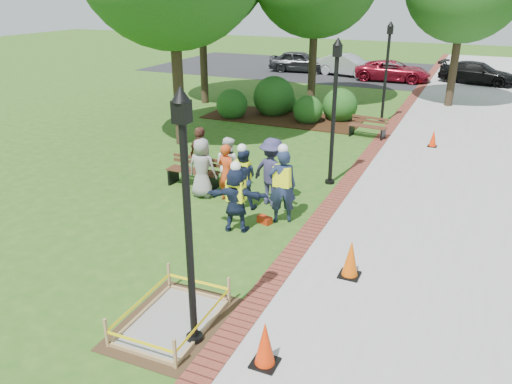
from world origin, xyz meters
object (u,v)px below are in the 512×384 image
at_px(bench_near, 193,177).
at_px(cone_front, 265,345).
at_px(lamp_near, 187,205).
at_px(hivis_worker_c, 242,176).
at_px(wet_concrete_pad, 172,312).
at_px(hivis_worker_a, 236,197).
at_px(hivis_worker_b, 282,184).

height_order(bench_near, cone_front, bench_near).
distance_m(lamp_near, hivis_worker_c, 5.76).
relative_size(wet_concrete_pad, bench_near, 1.46).
bearing_deg(hivis_worker_a, cone_front, -58.45).
bearing_deg(hivis_worker_a, lamp_near, -73.53).
height_order(hivis_worker_a, hivis_worker_c, hivis_worker_c).
bearing_deg(wet_concrete_pad, hivis_worker_c, 101.72).
distance_m(wet_concrete_pad, hivis_worker_b, 4.76).
bearing_deg(wet_concrete_pad, hivis_worker_a, 98.97).
relative_size(wet_concrete_pad, hivis_worker_c, 1.31).
xyz_separation_m(wet_concrete_pad, bench_near, (-3.06, 5.87, 0.04)).
bearing_deg(wet_concrete_pad, lamp_near, -21.59).
relative_size(bench_near, lamp_near, 0.38).
height_order(bench_near, hivis_worker_c, hivis_worker_c).
relative_size(lamp_near, hivis_worker_a, 2.41).
height_order(wet_concrete_pad, hivis_worker_b, hivis_worker_b).
height_order(hivis_worker_b, hivis_worker_c, hivis_worker_b).
xyz_separation_m(bench_near, lamp_near, (3.64, -6.10, 2.20)).
height_order(bench_near, hivis_worker_a, hivis_worker_a).
bearing_deg(lamp_near, cone_front, -2.91).
xyz_separation_m(cone_front, lamp_near, (-1.31, 0.07, 2.09)).
bearing_deg(hivis_worker_c, wet_concrete_pad, -78.28).
xyz_separation_m(wet_concrete_pad, hivis_worker_c, (-1.05, 5.06, 0.66)).
bearing_deg(hivis_worker_b, bench_near, 160.30).
relative_size(hivis_worker_b, hivis_worker_c, 1.14).
height_order(wet_concrete_pad, hivis_worker_a, hivis_worker_a).
relative_size(cone_front, lamp_near, 0.19).
distance_m(lamp_near, hivis_worker_b, 5.15).
height_order(lamp_near, hivis_worker_b, lamp_near).
relative_size(wet_concrete_pad, cone_front, 2.88).
bearing_deg(hivis_worker_c, bench_near, 158.12).
height_order(wet_concrete_pad, hivis_worker_c, hivis_worker_c).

